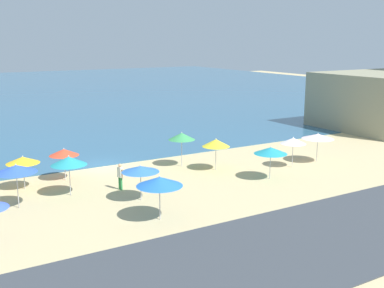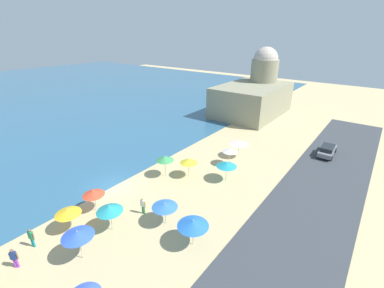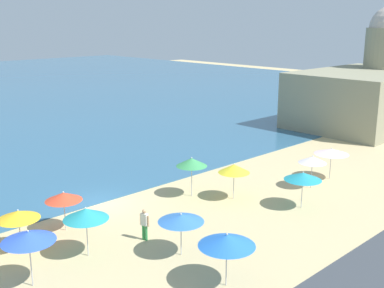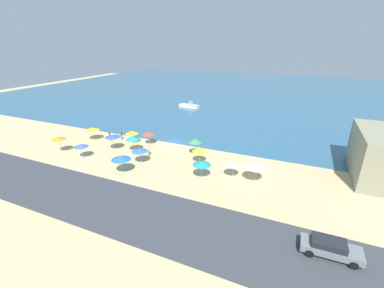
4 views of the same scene
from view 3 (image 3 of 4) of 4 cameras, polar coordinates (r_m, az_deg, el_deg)
name	(u,v)px [view 3 (image 3 of 4)]	position (r m, az deg, el deg)	size (l,w,h in m)	color
ground_plane	(98,204)	(30.53, -11.10, -7.03)	(160.00, 160.00, 0.00)	tan
beach_umbrella_0	(234,168)	(30.31, 5.01, -2.91)	(2.00, 2.00, 2.36)	#B2B2B7
beach_umbrella_1	(28,236)	(21.53, -18.82, -10.33)	(2.28, 2.28, 2.58)	#B2B2B7
beach_umbrella_2	(86,214)	(23.51, -12.47, -8.07)	(2.18, 2.18, 2.51)	#B2B2B7
beach_umbrella_3	(192,162)	(30.59, -0.04, -2.16)	(1.99, 1.99, 2.62)	#B2B2B7
beach_umbrella_5	(331,151)	(35.45, 16.20, -0.86)	(2.46, 2.46, 2.29)	#B2B2B7
beach_umbrella_6	(303,176)	(29.55, 13.01, -3.74)	(2.26, 2.26, 2.30)	#B2B2B7
beach_umbrella_7	(64,197)	(26.63, -14.98, -6.04)	(1.98, 1.98, 2.23)	#B2B2B7
beach_umbrella_9	(227,240)	(20.58, 4.15, -11.31)	(2.45, 2.45, 2.42)	#B2B2B7
beach_umbrella_10	(18,215)	(24.94, -19.90, -7.91)	(2.08, 2.08, 2.20)	#B2B2B7
beach_umbrella_12	(181,218)	(23.14, -1.32, -8.78)	(2.23, 2.23, 2.16)	#B2B2B7
beach_umbrella_13	(313,160)	(33.15, 14.09, -1.81)	(1.89, 1.89, 2.30)	#B2B2B7
bather_2	(145,223)	(25.14, -5.64, -9.27)	(0.30, 0.55, 1.70)	green
harbor_fortress	(372,87)	(56.22, 20.56, 6.32)	(16.37, 10.78, 12.68)	gray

